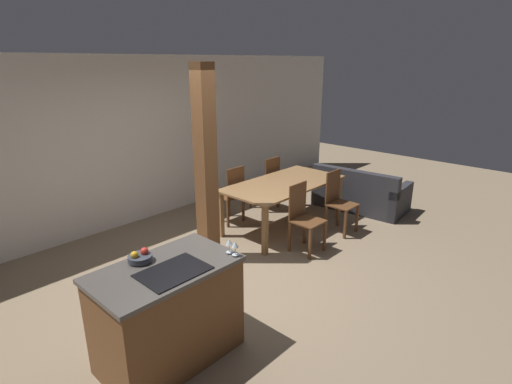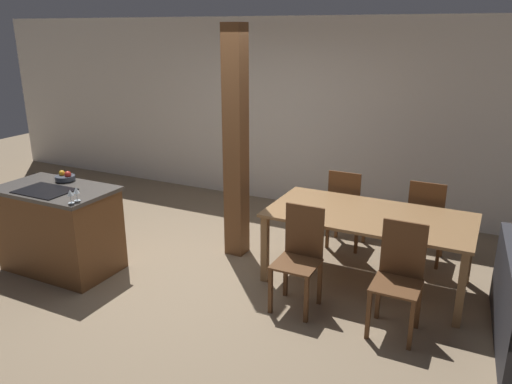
{
  "view_description": "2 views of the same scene",
  "coord_description": "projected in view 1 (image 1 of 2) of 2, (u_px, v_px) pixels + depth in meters",
  "views": [
    {
      "loc": [
        -3.07,
        -3.21,
        2.61
      ],
      "look_at": [
        0.6,
        0.2,
        0.95
      ],
      "focal_mm": 28.0,
      "sensor_mm": 36.0,
      "label": 1
    },
    {
      "loc": [
        2.75,
        -4.11,
        2.53
      ],
      "look_at": [
        0.6,
        0.2,
        0.95
      ],
      "focal_mm": 35.0,
      "sensor_mm": 36.0,
      "label": 2
    }
  ],
  "objects": [
    {
      "name": "timber_post",
      "position": [
        206.0,
        167.0,
        5.13
      ],
      "size": [
        0.22,
        0.22,
        2.6
      ],
      "color": "brown",
      "rests_on": "ground_plane"
    },
    {
      "name": "ground_plane",
      "position": [
        235.0,
        278.0,
        5.03
      ],
      "size": [
        16.0,
        16.0,
        0.0
      ],
      "primitive_type": "plane",
      "color": "#847056"
    },
    {
      "name": "dining_table",
      "position": [
        284.0,
        188.0,
        6.37
      ],
      "size": [
        2.03,
        1.03,
        0.76
      ],
      "color": "olive",
      "rests_on": "ground_plane"
    },
    {
      "name": "kitchen_island",
      "position": [
        168.0,
        313.0,
        3.54
      ],
      "size": [
        1.24,
        0.74,
        0.94
      ],
      "color": "brown",
      "rests_on": "ground_plane"
    },
    {
      "name": "fruit_bowl",
      "position": [
        140.0,
        257.0,
        3.48
      ],
      "size": [
        0.21,
        0.21,
        0.11
      ],
      "color": "#383D47",
      "rests_on": "kitchen_island"
    },
    {
      "name": "dining_chair_near_right",
      "position": [
        338.0,
        201.0,
        6.27
      ],
      "size": [
        0.4,
        0.4,
        0.98
      ],
      "color": "brown",
      "rests_on": "ground_plane"
    },
    {
      "name": "couch",
      "position": [
        360.0,
        194.0,
        7.32
      ],
      "size": [
        0.97,
        1.67,
        0.78
      ],
      "rotation": [
        0.0,
        0.0,
        1.65
      ],
      "color": "#2D2D33",
      "rests_on": "ground_plane"
    },
    {
      "name": "wine_glass_near",
      "position": [
        235.0,
        245.0,
        3.55
      ],
      "size": [
        0.06,
        0.06,
        0.14
      ],
      "color": "silver",
      "rests_on": "kitchen_island"
    },
    {
      "name": "dining_chair_far_left",
      "position": [
        231.0,
        194.0,
        6.58
      ],
      "size": [
        0.4,
        0.4,
        0.98
      ],
      "rotation": [
        0.0,
        0.0,
        3.14
      ],
      "color": "brown",
      "rests_on": "ground_plane"
    },
    {
      "name": "dining_chair_far_right",
      "position": [
        268.0,
        182.0,
        7.22
      ],
      "size": [
        0.4,
        0.4,
        0.98
      ],
      "rotation": [
        0.0,
        0.0,
        3.14
      ],
      "color": "brown",
      "rests_on": "ground_plane"
    },
    {
      "name": "dining_chair_near_left",
      "position": [
        303.0,
        217.0,
        5.63
      ],
      "size": [
        0.4,
        0.4,
        0.98
      ],
      "color": "brown",
      "rests_on": "ground_plane"
    },
    {
      "name": "wine_glass_middle",
      "position": [
        229.0,
        242.0,
        3.6
      ],
      "size": [
        0.06,
        0.06,
        0.14
      ],
      "color": "silver",
      "rests_on": "kitchen_island"
    },
    {
      "name": "wall_back",
      "position": [
        118.0,
        144.0,
        6.3
      ],
      "size": [
        11.2,
        0.08,
        2.7
      ],
      "color": "silver",
      "rests_on": "ground_plane"
    }
  ]
}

